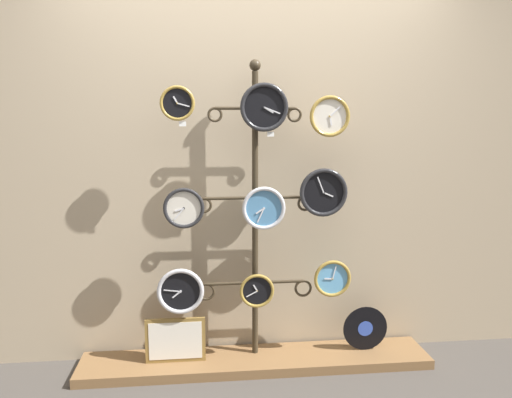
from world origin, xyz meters
TOP-DOWN VIEW (x-y plane):
  - ground_plane at (0.00, 0.00)m, footprint 12.00×12.00m
  - shop_wall at (0.00, 0.57)m, footprint 4.40×0.04m
  - low_shelf at (0.00, 0.35)m, footprint 2.20×0.36m
  - display_stand at (0.00, 0.41)m, footprint 0.73×0.35m
  - clock_top_left at (-0.46, 0.32)m, footprint 0.20×0.04m
  - clock_top_center at (0.04, 0.32)m, footprint 0.28×0.04m
  - clock_top_right at (0.43, 0.31)m, footprint 0.24×0.04m
  - clock_middle_left at (-0.43, 0.32)m, footprint 0.24×0.04m
  - clock_middle_center at (0.04, 0.31)m, footprint 0.26×0.04m
  - clock_middle_right at (0.41, 0.32)m, footprint 0.30×0.04m
  - clock_bottom_left at (-0.46, 0.31)m, footprint 0.28×0.04m
  - clock_bottom_center at (0.00, 0.31)m, footprint 0.21×0.04m
  - clock_bottom_right at (0.48, 0.34)m, footprint 0.24×0.04m
  - vinyl_record at (0.71, 0.37)m, footprint 0.29×0.01m
  - picture_frame at (-0.50, 0.34)m, footprint 0.37×0.02m
  - price_tag_upper at (-0.43, 0.31)m, footprint 0.04×0.00m
  - price_tag_mid at (0.08, 0.32)m, footprint 0.04×0.00m

SIDE VIEW (x-z plane):
  - ground_plane at x=0.00m, z-range 0.00..0.00m
  - low_shelf at x=0.00m, z-range 0.00..0.06m
  - picture_frame at x=-0.50m, z-range 0.06..0.34m
  - vinyl_record at x=0.71m, z-range 0.06..0.35m
  - clock_bottom_center at x=0.00m, z-range 0.40..0.61m
  - clock_bottom_left at x=-0.46m, z-range 0.38..0.66m
  - clock_bottom_right at x=0.48m, z-range 0.44..0.68m
  - display_stand at x=0.00m, z-range -0.29..1.61m
  - clock_middle_center at x=0.04m, z-range 0.89..1.15m
  - clock_middle_left at x=-0.43m, z-range 0.91..1.15m
  - clock_middle_right at x=0.41m, z-range 0.96..1.26m
  - shop_wall at x=0.00m, z-range 0.00..2.80m
  - price_tag_mid at x=0.08m, z-range 1.45..1.47m
  - price_tag_upper at x=-0.43m, z-range 1.51..1.53m
  - clock_top_right at x=0.43m, z-range 1.44..1.68m
  - clock_top_center at x=0.04m, z-range 1.47..1.76m
  - clock_top_left at x=-0.46m, z-range 1.54..1.74m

